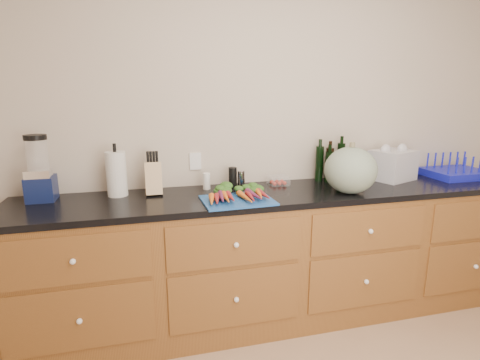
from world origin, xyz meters
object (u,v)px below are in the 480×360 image
object	(u,v)px
blender_appliance	(39,172)
dish_rack	(456,171)
knife_block	(153,178)
tomato_box	(278,180)
squash	(351,170)
paper_towel	(116,174)
carrots	(236,194)
cutting_board	(237,200)

from	to	relation	value
blender_appliance	dish_rack	bearing A→B (deg)	-1.47
knife_block	tomato_box	xyz separation A→B (m)	(0.88, 0.03, -0.07)
squash	paper_towel	world-z (taller)	squash
blender_appliance	tomato_box	xyz separation A→B (m)	(1.57, 0.01, -0.15)
carrots	paper_towel	size ratio (longest dim) A/B	1.38
paper_towel	knife_block	bearing A→B (deg)	-4.94
tomato_box	knife_block	bearing A→B (deg)	-178.06
blender_appliance	tomato_box	distance (m)	1.57
squash	paper_towel	size ratio (longest dim) A/B	1.19
carrots	paper_towel	distance (m)	0.79
carrots	paper_towel	world-z (taller)	paper_towel
blender_appliance	tomato_box	bearing A→B (deg)	0.45
blender_appliance	cutting_board	bearing A→B (deg)	-15.09
cutting_board	paper_towel	size ratio (longest dim) A/B	1.49
cutting_board	carrots	distance (m)	0.05
cutting_board	tomato_box	bearing A→B (deg)	40.41
squash	knife_block	bearing A→B (deg)	167.00
squash	carrots	bearing A→B (deg)	177.14
cutting_board	tomato_box	distance (m)	0.51
cutting_board	paper_towel	world-z (taller)	paper_towel
paper_towel	tomato_box	xyz separation A→B (m)	(1.12, 0.01, -0.11)
knife_block	carrots	bearing A→B (deg)	-27.17
tomato_box	carrots	bearing A→B (deg)	-143.69
blender_appliance	knife_block	distance (m)	0.69
squash	blender_appliance	size ratio (longest dim) A/B	0.84
paper_towel	dish_rack	size ratio (longest dim) A/B	0.64
blender_appliance	tomato_box	size ratio (longest dim) A/B	2.86
paper_towel	dish_rack	world-z (taller)	paper_towel
knife_block	dish_rack	distance (m)	2.36
squash	cutting_board	bearing A→B (deg)	-179.52
carrots	squash	size ratio (longest dim) A/B	1.16
knife_block	dish_rack	bearing A→B (deg)	-1.46
blender_appliance	knife_block	size ratio (longest dim) A/B	1.94
squash	knife_block	xyz separation A→B (m)	(-1.27, 0.29, -0.05)
knife_block	paper_towel	bearing A→B (deg)	175.06
paper_towel	knife_block	distance (m)	0.24
knife_block	dish_rack	world-z (taller)	knife_block
cutting_board	knife_block	size ratio (longest dim) A/B	2.04
paper_towel	knife_block	xyz separation A→B (m)	(0.23, -0.02, -0.04)
blender_appliance	squash	bearing A→B (deg)	-9.05
blender_appliance	tomato_box	world-z (taller)	blender_appliance
carrots	blender_appliance	size ratio (longest dim) A/B	0.97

